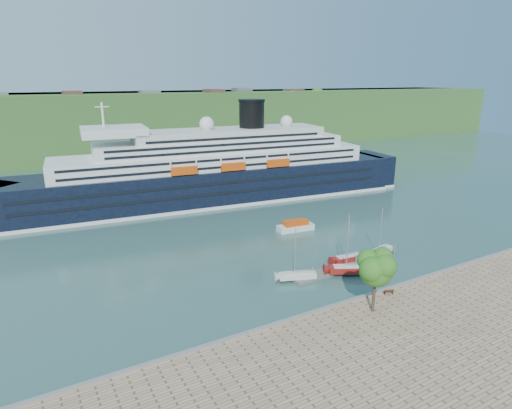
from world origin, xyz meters
name	(u,v)px	position (x,y,z in m)	size (l,w,h in m)	color
ground	(372,300)	(0.00, 0.00, 0.00)	(400.00, 400.00, 0.00)	#30564D
far_hillside	(125,123)	(0.00, 145.00, 12.00)	(400.00, 50.00, 24.00)	#305221
quay_coping	(374,293)	(0.00, -0.20, 1.15)	(220.00, 0.50, 0.30)	slate
cruise_ship	(208,152)	(-0.08, 56.93, 12.35)	(110.03, 16.02, 24.71)	black
park_bench	(389,291)	(1.66, -1.20, 1.43)	(1.34, 0.55, 0.86)	#482414
promenade_tree	(375,278)	(-3.46, -3.48, 5.63)	(5.59, 5.59, 9.26)	#2C6C1C
floating_pontoon	(345,267)	(3.53, 9.78, 0.22)	(20.08, 2.45, 0.45)	gray
sailboat_white_near	(298,256)	(-5.75, 9.96, 4.04)	(6.26, 1.74, 8.08)	silver
sailboat_red	(351,247)	(2.40, 7.64, 4.59)	(7.11, 1.98, 9.19)	maroon
sailboat_white_far	(382,233)	(12.07, 10.76, 4.16)	(6.44, 1.79, 8.31)	silver
tender_launch	(295,225)	(6.65, 28.68, 1.04)	(7.54, 2.58, 2.08)	#D1460C
sailboat_extra	(350,240)	(5.39, 11.20, 4.08)	(6.32, 1.76, 8.17)	maroon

